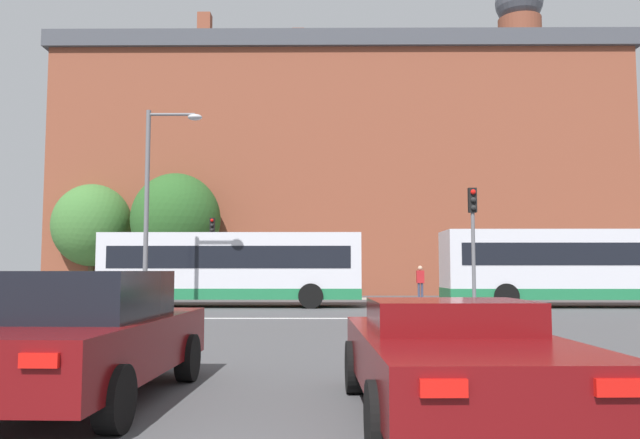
# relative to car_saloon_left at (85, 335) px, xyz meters

# --- Properties ---
(stop_line_strip) EXTENTS (8.37, 0.30, 0.01)m
(stop_line_strip) POSITION_rel_car_saloon_left_xyz_m (1.99, 12.62, -0.76)
(stop_line_strip) COLOR silver
(stop_line_strip) RESTS_ON ground_plane
(far_pavement) EXTENTS (69.30, 2.50, 0.01)m
(far_pavement) POSITION_rel_car_saloon_left_xyz_m (1.99, 26.42, -0.76)
(far_pavement) COLOR #A09B91
(far_pavement) RESTS_ON ground_plane
(brick_civic_building) EXTENTS (37.31, 16.31, 23.48)m
(brick_civic_building) POSITION_rel_car_saloon_left_xyz_m (3.91, 38.37, 7.64)
(brick_civic_building) COLOR brown
(brick_civic_building) RESTS_ON ground_plane
(car_saloon_left) EXTENTS (2.05, 4.52, 1.51)m
(car_saloon_left) POSITION_rel_car_saloon_left_xyz_m (0.00, 0.00, 0.00)
(car_saloon_left) COLOR #600C0F
(car_saloon_left) RESTS_ON ground_plane
(car_roadster_right) EXTENTS (2.12, 4.57, 1.20)m
(car_roadster_right) POSITION_rel_car_saloon_left_xyz_m (4.10, -0.79, -0.13)
(car_roadster_right) COLOR #600C0F
(car_roadster_right) RESTS_ON ground_plane
(bus_crossing_lead) EXTENTS (10.71, 2.78, 3.05)m
(bus_crossing_lead) POSITION_rel_car_saloon_left_xyz_m (-1.10, 18.99, 0.87)
(bus_crossing_lead) COLOR silver
(bus_crossing_lead) RESTS_ON ground_plane
(bus_crossing_trailing) EXTENTS (11.61, 2.67, 3.17)m
(bus_crossing_trailing) POSITION_rel_car_saloon_left_xyz_m (13.57, 18.81, 0.94)
(bus_crossing_trailing) COLOR silver
(bus_crossing_trailing) RESTS_ON ground_plane
(traffic_light_near_right) EXTENTS (0.26, 0.31, 4.19)m
(traffic_light_near_right) POSITION_rel_car_saloon_left_xyz_m (7.58, 12.85, 2.05)
(traffic_light_near_right) COLOR slate
(traffic_light_near_right) RESTS_ON ground_plane
(traffic_light_far_left) EXTENTS (0.26, 0.31, 4.29)m
(traffic_light_far_left) POSITION_rel_car_saloon_left_xyz_m (-3.16, 25.44, 2.11)
(traffic_light_far_left) COLOR slate
(traffic_light_far_left) RESTS_ON ground_plane
(street_lamp_junction) EXTENTS (1.96, 0.36, 7.12)m
(street_lamp_junction) POSITION_rel_car_saloon_left_xyz_m (-3.07, 14.13, 3.58)
(street_lamp_junction) COLOR slate
(street_lamp_junction) RESTS_ON ground_plane
(pedestrian_waiting) EXTENTS (0.46, 0.37, 1.69)m
(pedestrian_waiting) POSITION_rel_car_saloon_left_xyz_m (-0.61, 25.62, 0.23)
(pedestrian_waiting) COLOR #333851
(pedestrian_waiting) RESTS_ON ground_plane
(pedestrian_walking_east) EXTENTS (0.44, 0.43, 1.69)m
(pedestrian_walking_east) POSITION_rel_car_saloon_left_xyz_m (-4.63, 26.13, 0.22)
(pedestrian_walking_east) COLOR #333851
(pedestrian_walking_east) RESTS_ON ground_plane
(pedestrian_walking_west) EXTENTS (0.41, 0.25, 1.77)m
(pedestrian_walking_west) POSITION_rel_car_saloon_left_xyz_m (7.89, 26.24, 0.28)
(pedestrian_walking_west) COLOR #333851
(pedestrian_walking_west) RESTS_ON ground_plane
(tree_by_building) EXTENTS (5.17, 5.17, 7.19)m
(tree_by_building) POSITION_rel_car_saloon_left_xyz_m (-5.93, 28.91, 3.71)
(tree_by_building) COLOR #4C3823
(tree_by_building) RESTS_ON ground_plane
(tree_kerbside) EXTENTS (4.75, 4.75, 6.76)m
(tree_kerbside) POSITION_rel_car_saloon_left_xyz_m (-11.34, 30.31, 3.49)
(tree_kerbside) COLOR #4C3823
(tree_kerbside) RESTS_ON ground_plane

